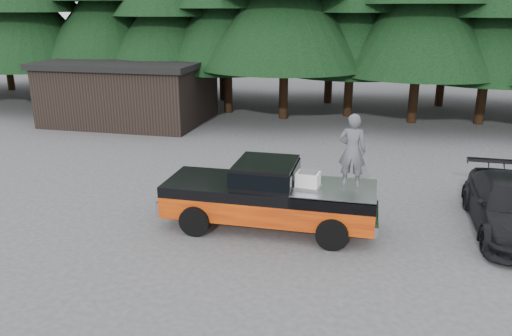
% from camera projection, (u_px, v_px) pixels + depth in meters
% --- Properties ---
extents(ground, '(120.00, 120.00, 0.00)m').
position_uv_depth(ground, '(229.00, 221.00, 14.55)').
color(ground, '#454648').
rests_on(ground, ground).
extents(pickup_truck, '(6.00, 2.04, 1.33)m').
position_uv_depth(pickup_truck, '(269.00, 205.00, 13.98)').
color(pickup_truck, '#F15608').
rests_on(pickup_truck, ground).
extents(truck_cab, '(1.66, 1.90, 0.59)m').
position_uv_depth(truck_cab, '(266.00, 172.00, 13.71)').
color(truck_cab, black).
rests_on(truck_cab, pickup_truck).
extents(air_compressor, '(0.65, 0.56, 0.41)m').
position_uv_depth(air_compressor, '(308.00, 181.00, 13.31)').
color(air_compressor, silver).
rests_on(air_compressor, pickup_truck).
extents(man_on_bed, '(0.75, 0.51, 2.00)m').
position_uv_depth(man_on_bed, '(352.00, 151.00, 13.21)').
color(man_on_bed, '#505156').
rests_on(man_on_bed, pickup_truck).
extents(parked_car, '(2.08, 5.01, 1.45)m').
position_uv_depth(parked_car, '(511.00, 207.00, 13.70)').
color(parked_car, black).
rests_on(parked_car, ground).
extents(utility_building, '(8.40, 6.40, 3.30)m').
position_uv_depth(utility_building, '(131.00, 91.00, 27.12)').
color(utility_building, black).
rests_on(utility_building, ground).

